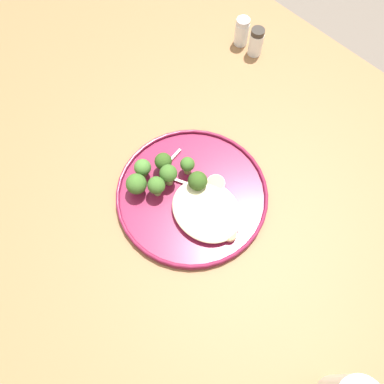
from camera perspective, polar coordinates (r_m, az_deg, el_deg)
ground at (r=1.48m, az=-0.34°, el=-10.97°), size 6.00×6.00×0.00m
wooden_dining_table at (r=0.86m, az=-0.58°, el=0.10°), size 1.40×1.00×0.74m
dinner_plate at (r=0.76m, az=0.00°, el=-0.37°), size 0.29×0.29×0.02m
noodle_bed at (r=0.73m, az=2.11°, el=-2.64°), size 0.14×0.12×0.03m
seared_scallop_rear_pale at (r=0.72m, az=5.48°, el=-6.16°), size 0.02×0.02×0.01m
seared_scallop_right_edge at (r=0.75m, az=3.43°, el=1.15°), size 0.03×0.03×0.02m
seared_scallop_left_edge at (r=0.73m, az=5.16°, el=-2.74°), size 0.03×0.03×0.02m
seared_scallop_large_seared at (r=0.73m, az=0.23°, el=-3.15°), size 0.03×0.03×0.02m
broccoli_floret_front_edge at (r=0.73m, az=-5.14°, el=0.90°), size 0.03×0.03×0.05m
broccoli_floret_small_sprig at (r=0.74m, az=-3.41°, el=2.58°), size 0.03×0.03×0.05m
broccoli_floret_right_tilted at (r=0.76m, az=-0.72°, el=4.18°), size 0.03×0.03×0.04m
broccoli_floret_center_pile at (r=0.76m, az=-4.14°, el=4.35°), size 0.03×0.03×0.05m
broccoli_floret_beside_noodles at (r=0.76m, az=-7.11°, el=3.48°), size 0.03×0.03×0.05m
broccoli_floret_tall_stalk at (r=0.73m, az=0.81°, el=1.53°), size 0.04×0.04×0.05m
broccoli_floret_rear_charred at (r=0.74m, az=-7.99°, el=1.14°), size 0.04×0.04×0.05m
onion_sliver_curled_piece at (r=0.79m, az=-2.69°, el=5.05°), size 0.01×0.05×0.00m
onion_sliver_pale_crescent at (r=0.76m, az=-1.42°, el=1.45°), size 0.05×0.03×0.00m
onion_sliver_long_sliver at (r=0.76m, az=-4.41°, el=1.25°), size 0.01×0.05×0.00m
salt_shaker at (r=0.99m, az=7.17°, el=21.88°), size 0.03×0.03×0.07m
pepper_shaker at (r=0.97m, az=9.19°, el=20.51°), size 0.03×0.03×0.07m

